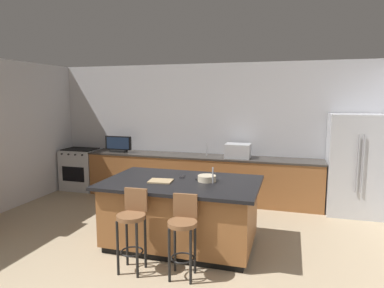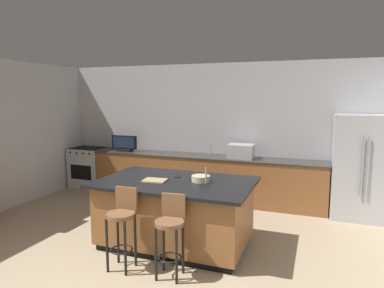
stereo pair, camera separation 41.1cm
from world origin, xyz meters
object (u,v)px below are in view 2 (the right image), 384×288
(kitchen_island, at_px, (176,212))
(bar_stool_right, at_px, (171,229))
(cell_phone, at_px, (178,176))
(refrigerator, at_px, (361,167))
(fruit_bowl, at_px, (201,179))
(tv_remote, at_px, (195,179))
(cutting_board, at_px, (155,180))
(microwave, at_px, (241,151))
(tv_monitor, at_px, (124,144))
(range_oven, at_px, (89,167))
(bar_stool_left, at_px, (122,221))

(kitchen_island, height_order, bar_stool_right, bar_stool_right)
(bar_stool_right, bearing_deg, kitchen_island, 104.94)
(bar_stool_right, height_order, cell_phone, bar_stool_right)
(refrigerator, bearing_deg, fruit_bowl, -137.52)
(tv_remote, height_order, cutting_board, tv_remote)
(microwave, height_order, tv_monitor, tv_monitor)
(kitchen_island, distance_m, range_oven, 3.77)
(kitchen_island, relative_size, range_oven, 2.32)
(refrigerator, bearing_deg, cutting_board, -141.75)
(kitchen_island, relative_size, bar_stool_left, 2.17)
(range_oven, xyz_separation_m, tv_monitor, (0.99, -0.05, 0.60))
(refrigerator, relative_size, fruit_bowl, 7.08)
(tv_monitor, height_order, cutting_board, tv_monitor)
(cell_phone, xyz_separation_m, cutting_board, (-0.20, -0.35, 0.01))
(cutting_board, bearing_deg, refrigerator, 38.25)
(range_oven, bearing_deg, cutting_board, -38.60)
(cutting_board, bearing_deg, tv_remote, 29.95)
(microwave, distance_m, tv_remote, 1.99)
(range_oven, height_order, fruit_bowl, fruit_bowl)
(range_oven, xyz_separation_m, fruit_bowl, (3.44, -2.07, 0.51))
(fruit_bowl, distance_m, cell_phone, 0.43)
(kitchen_island, relative_size, refrigerator, 1.20)
(refrigerator, distance_m, cutting_board, 3.57)
(refrigerator, bearing_deg, cell_phone, -144.41)
(tv_monitor, relative_size, cutting_board, 1.89)
(tv_monitor, distance_m, tv_remote, 3.04)
(bar_stool_right, distance_m, tv_remote, 1.05)
(range_oven, height_order, tv_remote, tv_remote)
(bar_stool_right, bearing_deg, cell_phone, 103.79)
(kitchen_island, relative_size, tv_monitor, 3.61)
(range_oven, bearing_deg, tv_monitor, -2.94)
(refrigerator, xyz_separation_m, cell_phone, (-2.60, -1.86, 0.04))
(kitchen_island, relative_size, cutting_board, 6.81)
(bar_stool_right, height_order, fruit_bowl, fruit_bowl)
(microwave, relative_size, fruit_bowl, 1.90)
(bar_stool_right, relative_size, cutting_board, 3.04)
(range_oven, xyz_separation_m, cell_phone, (3.04, -1.91, 0.47))
(microwave, relative_size, tv_monitor, 0.81)
(bar_stool_right, distance_m, cell_phone, 1.16)
(range_oven, bearing_deg, microwave, 0.02)
(range_oven, bearing_deg, tv_remote, -30.72)
(refrigerator, relative_size, cell_phone, 11.91)
(range_oven, distance_m, bar_stool_left, 4.07)
(microwave, relative_size, bar_stool_left, 0.49)
(bar_stool_right, relative_size, fruit_bowl, 3.80)
(kitchen_island, height_order, cutting_board, cutting_board)
(range_oven, xyz_separation_m, cutting_board, (2.83, -2.26, 0.47))
(kitchen_island, relative_size, bar_stool_right, 2.24)
(refrigerator, bearing_deg, bar_stool_right, -127.81)
(kitchen_island, bearing_deg, cell_phone, 104.23)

